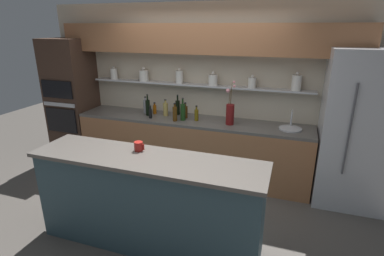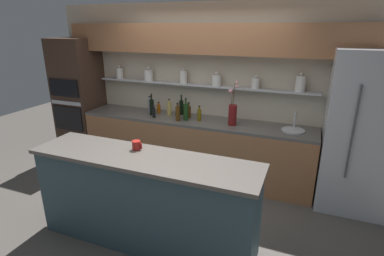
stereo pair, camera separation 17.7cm
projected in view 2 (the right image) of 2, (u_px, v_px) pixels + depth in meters
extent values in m
plane|color=#4C4742|center=(165.00, 219.00, 3.71)|extent=(12.00, 12.00, 0.00)
cube|color=beige|center=(208.00, 91.00, 4.69)|extent=(5.20, 0.10, 2.60)
cube|color=#B7B7BC|center=(199.00, 85.00, 4.57)|extent=(3.48, 0.18, 0.02)
cylinder|color=silver|center=(120.00, 73.00, 5.02)|extent=(0.11, 0.11, 0.17)
sphere|color=silver|center=(119.00, 67.00, 4.99)|extent=(0.04, 0.04, 0.04)
cylinder|color=silver|center=(149.00, 75.00, 4.83)|extent=(0.15, 0.15, 0.17)
sphere|color=silver|center=(148.00, 68.00, 4.79)|extent=(0.05, 0.05, 0.05)
cylinder|color=silver|center=(183.00, 77.00, 4.61)|extent=(0.11, 0.11, 0.19)
sphere|color=silver|center=(183.00, 69.00, 4.58)|extent=(0.04, 0.04, 0.04)
cylinder|color=silver|center=(216.00, 80.00, 4.43)|extent=(0.14, 0.14, 0.16)
sphere|color=silver|center=(217.00, 73.00, 4.40)|extent=(0.05, 0.05, 0.05)
cylinder|color=silver|center=(255.00, 83.00, 4.23)|extent=(0.11, 0.11, 0.15)
sphere|color=silver|center=(256.00, 77.00, 4.20)|extent=(0.04, 0.04, 0.04)
cylinder|color=silver|center=(300.00, 84.00, 4.01)|extent=(0.13, 0.13, 0.21)
sphere|color=silver|center=(302.00, 74.00, 3.97)|extent=(0.05, 0.05, 0.05)
cube|color=#99603D|center=(204.00, 39.00, 4.24)|extent=(4.42, 0.34, 0.42)
cube|color=#99603D|center=(194.00, 148.00, 4.69)|extent=(3.58, 0.62, 0.88)
cube|color=#56514C|center=(194.00, 121.00, 4.54)|extent=(3.58, 0.62, 0.04)
cube|color=#334C56|center=(145.00, 202.00, 3.18)|extent=(2.36, 0.55, 0.98)
cube|color=#56514C|center=(143.00, 158.00, 3.01)|extent=(2.42, 0.61, 0.04)
cube|color=#B7B7BC|center=(363.00, 133.00, 3.68)|extent=(0.89, 0.70, 2.02)
cylinder|color=#4C4C51|center=(353.00, 133.00, 3.38)|extent=(0.02, 0.02, 1.11)
cube|color=#3D281E|center=(80.00, 99.00, 5.25)|extent=(0.69, 0.62, 2.07)
cube|color=black|center=(68.00, 118.00, 5.05)|extent=(0.58, 0.02, 0.40)
cube|color=black|center=(64.00, 88.00, 4.88)|extent=(0.58, 0.02, 0.28)
cube|color=#B7B7BC|center=(66.00, 103.00, 4.96)|extent=(0.61, 0.02, 0.06)
cylinder|color=maroon|center=(233.00, 115.00, 4.23)|extent=(0.12, 0.12, 0.29)
cylinder|color=#4C3319|center=(234.00, 96.00, 4.14)|extent=(0.03, 0.07, 0.25)
sphere|color=pink|center=(237.00, 87.00, 4.10)|extent=(0.04, 0.04, 0.04)
cylinder|color=#4C3319|center=(234.00, 94.00, 4.14)|extent=(0.02, 0.02, 0.32)
sphere|color=pink|center=(237.00, 82.00, 4.10)|extent=(0.04, 0.04, 0.04)
cylinder|color=#4C3319|center=(232.00, 98.00, 4.17)|extent=(0.02, 0.02, 0.19)
sphere|color=pink|center=(231.00, 91.00, 4.17)|extent=(0.06, 0.06, 0.06)
cylinder|color=#B7B7BC|center=(293.00, 130.00, 4.02)|extent=(0.31, 0.31, 0.02)
cylinder|color=#B7B7BC|center=(295.00, 120.00, 4.09)|extent=(0.02, 0.02, 0.22)
cylinder|color=#B7B7BC|center=(296.00, 113.00, 4.00)|extent=(0.02, 0.12, 0.02)
cylinder|color=#193814|center=(186.00, 112.00, 4.46)|extent=(0.08, 0.08, 0.24)
cylinder|color=#193814|center=(186.00, 102.00, 4.41)|extent=(0.02, 0.02, 0.08)
cylinder|color=black|center=(186.00, 98.00, 4.39)|extent=(0.03, 0.03, 0.01)
cylinder|color=black|center=(154.00, 113.00, 4.60)|extent=(0.05, 0.05, 0.15)
cylinder|color=black|center=(154.00, 107.00, 4.57)|extent=(0.03, 0.03, 0.04)
cylinder|color=black|center=(154.00, 106.00, 4.57)|extent=(0.03, 0.03, 0.01)
cylinder|color=gray|center=(150.00, 106.00, 4.86)|extent=(0.07, 0.07, 0.21)
cylinder|color=gray|center=(149.00, 98.00, 4.81)|extent=(0.03, 0.03, 0.04)
cylinder|color=black|center=(149.00, 97.00, 4.80)|extent=(0.03, 0.03, 0.01)
cylinder|color=tan|center=(169.00, 109.00, 4.70)|extent=(0.07, 0.07, 0.20)
cylinder|color=tan|center=(169.00, 101.00, 4.66)|extent=(0.03, 0.03, 0.04)
cylinder|color=black|center=(169.00, 100.00, 4.65)|extent=(0.03, 0.03, 0.01)
cylinder|color=#9E4C0A|center=(159.00, 109.00, 4.84)|extent=(0.06, 0.06, 0.13)
cylinder|color=#9E4C0A|center=(159.00, 104.00, 4.81)|extent=(0.03, 0.03, 0.04)
cylinder|color=black|center=(159.00, 102.00, 4.80)|extent=(0.03, 0.03, 0.01)
cylinder|color=#4C2D0C|center=(178.00, 114.00, 4.44)|extent=(0.07, 0.07, 0.21)
cylinder|color=#4C2D0C|center=(178.00, 105.00, 4.39)|extent=(0.03, 0.03, 0.04)
cylinder|color=black|center=(178.00, 103.00, 4.38)|extent=(0.03, 0.03, 0.01)
cylinder|color=black|center=(152.00, 107.00, 4.73)|extent=(0.07, 0.07, 0.24)
cylinder|color=black|center=(151.00, 97.00, 4.68)|extent=(0.02, 0.02, 0.08)
cylinder|color=black|center=(151.00, 94.00, 4.66)|extent=(0.03, 0.03, 0.01)
cylinder|color=black|center=(181.00, 108.00, 4.75)|extent=(0.07, 0.07, 0.22)
cylinder|color=black|center=(181.00, 98.00, 4.70)|extent=(0.02, 0.02, 0.08)
cylinder|color=black|center=(181.00, 95.00, 4.69)|extent=(0.03, 0.03, 0.01)
cylinder|color=#4C2D0C|center=(189.00, 112.00, 4.59)|extent=(0.07, 0.07, 0.18)
cylinder|color=#4C2D0C|center=(189.00, 105.00, 4.55)|extent=(0.03, 0.03, 0.04)
cylinder|color=black|center=(189.00, 103.00, 4.54)|extent=(0.03, 0.03, 0.01)
cylinder|color=brown|center=(199.00, 115.00, 4.44)|extent=(0.06, 0.06, 0.17)
cylinder|color=brown|center=(199.00, 108.00, 4.41)|extent=(0.03, 0.03, 0.05)
cylinder|color=black|center=(199.00, 106.00, 4.40)|extent=(0.03, 0.03, 0.01)
cylinder|color=maroon|center=(136.00, 145.00, 3.16)|extent=(0.09, 0.09, 0.10)
cube|color=maroon|center=(141.00, 146.00, 3.14)|extent=(0.02, 0.01, 0.06)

